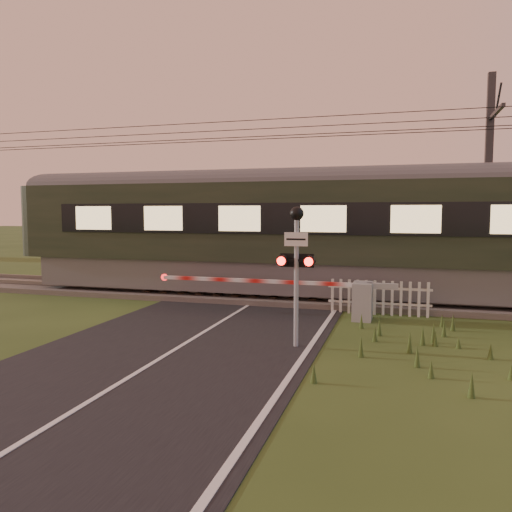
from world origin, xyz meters
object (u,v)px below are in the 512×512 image
(boom_gate, at_px, (349,298))
(catenary_mast, at_px, (488,183))
(picket_fence, at_px, (379,298))
(crossing_signal, at_px, (296,251))

(boom_gate, relative_size, catenary_mast, 0.92)
(picket_fence, xyz_separation_m, catenary_mast, (3.39, 4.13, 3.48))
(boom_gate, bearing_deg, catenary_mast, 49.76)
(boom_gate, distance_m, crossing_signal, 3.71)
(crossing_signal, bearing_deg, boom_gate, 75.93)
(boom_gate, bearing_deg, crossing_signal, -104.07)
(picket_fence, relative_size, catenary_mast, 0.38)
(crossing_signal, relative_size, catenary_mast, 0.40)
(crossing_signal, bearing_deg, picket_fence, 68.57)
(boom_gate, distance_m, picket_fence, 1.13)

